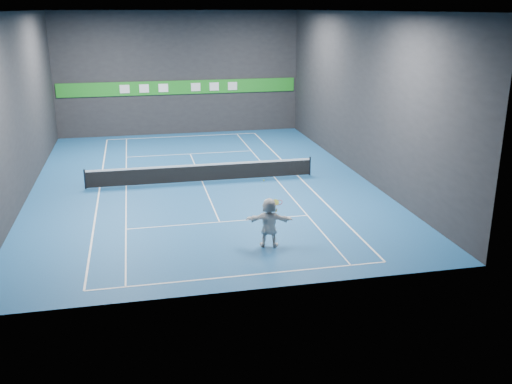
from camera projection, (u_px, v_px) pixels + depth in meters
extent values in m
plane|color=navy|center=(202.00, 182.00, 31.49)|extent=(26.00, 26.00, 0.00)
plane|color=black|center=(197.00, 11.00, 28.72)|extent=(26.00, 26.00, 0.00)
cube|color=black|center=(179.00, 74.00, 42.19)|extent=(18.00, 0.10, 9.00)
cube|color=black|center=(248.00, 162.00, 18.01)|extent=(18.00, 0.10, 9.00)
cube|color=black|center=(19.00, 106.00, 28.30)|extent=(0.10, 26.00, 9.00)
cube|color=black|center=(360.00, 95.00, 31.91)|extent=(0.10, 26.00, 9.00)
cube|color=white|center=(243.00, 276.00, 20.43)|extent=(10.98, 0.08, 0.01)
cube|color=white|center=(183.00, 136.00, 42.55)|extent=(10.98, 0.08, 0.01)
cube|color=white|center=(100.00, 188.00, 30.39)|extent=(0.08, 23.78, 0.01)
cube|color=white|center=(298.00, 176.00, 32.59)|extent=(0.08, 23.78, 0.01)
cube|color=white|center=(126.00, 186.00, 30.66)|extent=(0.06, 23.78, 0.01)
cube|color=white|center=(274.00, 177.00, 32.31)|extent=(0.06, 23.78, 0.01)
cube|color=white|center=(220.00, 222.00, 25.54)|extent=(8.23, 0.06, 0.01)
cube|color=white|center=(190.00, 154.00, 37.44)|extent=(8.23, 0.06, 0.01)
cube|color=white|center=(202.00, 182.00, 31.49)|extent=(0.06, 12.80, 0.01)
imported|color=silver|center=(269.00, 222.00, 22.68)|extent=(1.97, 1.04, 2.03)
sphere|color=#E1F228|center=(264.00, 181.00, 22.33)|extent=(0.06, 0.06, 0.06)
cylinder|color=black|center=(85.00, 179.00, 30.08)|extent=(0.10, 0.10, 1.07)
cylinder|color=black|center=(310.00, 166.00, 32.57)|extent=(0.10, 0.10, 1.07)
cube|color=black|center=(202.00, 173.00, 31.34)|extent=(12.40, 0.03, 0.86)
cube|color=white|center=(202.00, 165.00, 31.20)|extent=(12.40, 0.04, 0.10)
cube|color=#1C801F|center=(180.00, 87.00, 42.44)|extent=(17.64, 0.06, 1.00)
cube|color=silver|center=(125.00, 89.00, 41.59)|extent=(0.70, 0.04, 0.60)
cube|color=white|center=(144.00, 88.00, 41.87)|extent=(0.70, 0.04, 0.60)
cube|color=white|center=(163.00, 88.00, 42.15)|extent=(0.70, 0.04, 0.60)
cube|color=white|center=(196.00, 87.00, 42.63)|extent=(0.70, 0.04, 0.60)
cube|color=white|center=(214.00, 87.00, 42.91)|extent=(0.70, 0.04, 0.60)
cube|color=silver|center=(233.00, 86.00, 43.19)|extent=(0.70, 0.04, 0.60)
torus|color=red|center=(279.00, 203.00, 22.56)|extent=(0.37, 0.35, 0.21)
cylinder|color=#D4EA52|center=(276.00, 202.00, 22.53)|extent=(0.37, 0.26, 0.28)
cylinder|color=#B01212|center=(277.00, 210.00, 22.65)|extent=(0.07, 0.12, 0.18)
cylinder|color=yellow|center=(276.00, 211.00, 22.63)|extent=(0.08, 0.22, 0.22)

